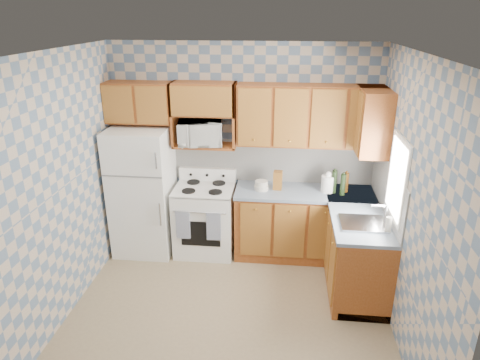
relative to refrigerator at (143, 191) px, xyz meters
name	(u,v)px	position (x,y,z in m)	size (l,w,h in m)	color
floor	(228,313)	(1.27, -1.25, -0.84)	(3.40, 3.40, 0.00)	#826E51
back_wall	(243,149)	(1.27, 0.35, 0.51)	(3.40, 0.02, 2.70)	slate
right_wall	(409,207)	(2.97, -1.25, 0.51)	(0.02, 3.20, 2.70)	slate
backsplash_back	(273,161)	(1.68, 0.34, 0.36)	(2.60, 0.01, 0.56)	white
backsplash_right	(387,188)	(2.96, -0.45, 0.36)	(0.01, 1.60, 0.56)	white
refrigerator	(143,191)	(0.00, 0.00, 0.00)	(0.75, 0.70, 1.68)	white
stove_body	(205,220)	(0.80, 0.03, -0.39)	(0.76, 0.65, 0.90)	white
cooktop	(204,188)	(0.80, 0.03, 0.07)	(0.76, 0.65, 0.03)	silver
backguard	(208,174)	(0.80, 0.30, 0.16)	(0.76, 0.08, 0.17)	white
dish_towel_left	(183,225)	(0.59, -0.32, -0.30)	(0.18, 0.03, 0.37)	navy
dish_towel_right	(214,227)	(0.98, -0.32, -0.30)	(0.18, 0.03, 0.37)	navy
base_cabinets_back	(303,225)	(2.10, 0.05, -0.40)	(1.75, 0.60, 0.88)	brown
base_cabinets_right	(354,246)	(2.67, -0.45, -0.40)	(0.60, 1.60, 0.88)	brown
countertop_back	(305,192)	(2.10, 0.05, 0.06)	(1.77, 0.63, 0.04)	slate
countertop_right	(357,211)	(2.67, -0.45, 0.06)	(0.63, 1.60, 0.04)	slate
upper_cabinets_back	(309,116)	(2.10, 0.19, 1.01)	(1.75, 0.33, 0.74)	brown
upper_cabinets_fridge	(139,102)	(-0.02, 0.19, 1.13)	(0.82, 0.33, 0.50)	brown
upper_cabinets_right	(372,121)	(2.81, 0.00, 1.01)	(0.33, 0.70, 0.74)	brown
microwave_shelf	(205,145)	(0.80, 0.19, 0.60)	(0.80, 0.33, 0.03)	brown
microwave	(200,133)	(0.75, 0.16, 0.76)	(0.55, 0.37, 0.30)	white
sink	(363,224)	(2.67, -0.80, 0.09)	(0.48, 0.40, 0.03)	#B7B7BC
window	(397,179)	(2.96, -0.80, 0.61)	(0.02, 0.66, 0.86)	white
bottle_0	(334,182)	(2.44, 0.03, 0.23)	(0.06, 0.06, 0.29)	black
bottle_1	(343,185)	(2.54, -0.03, 0.22)	(0.06, 0.06, 0.27)	black
bottle_2	(346,182)	(2.59, 0.07, 0.21)	(0.06, 0.06, 0.25)	#532F0D
knife_block	(278,180)	(1.75, 0.07, 0.20)	(0.11, 0.11, 0.24)	brown
electric_kettle	(328,184)	(2.37, 0.05, 0.18)	(0.16, 0.16, 0.21)	white
food_containers	(261,185)	(1.54, 0.02, 0.14)	(0.18, 0.18, 0.12)	beige
soap_bottle	(388,225)	(2.89, -0.96, 0.17)	(0.06, 0.06, 0.17)	beige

